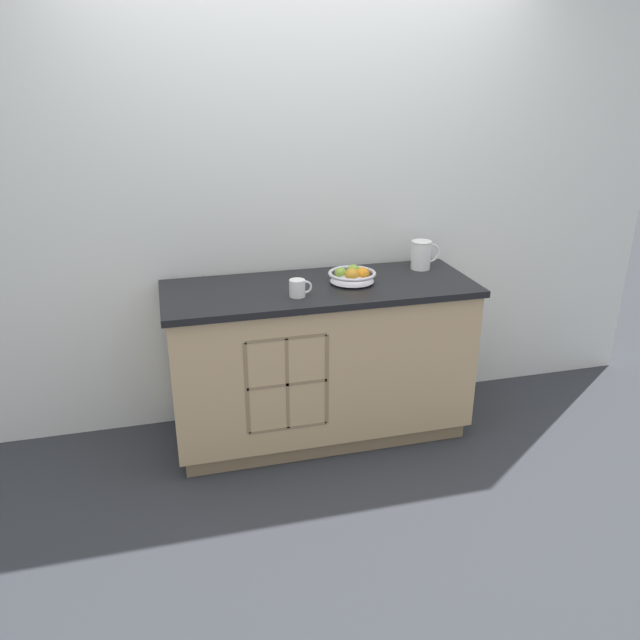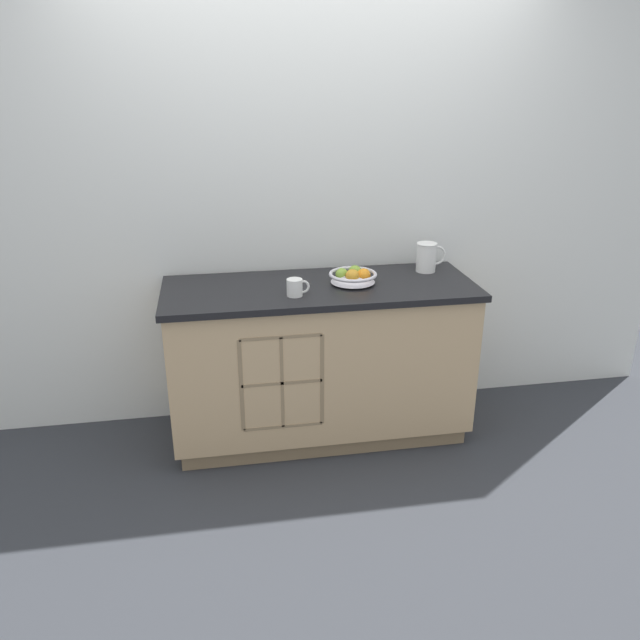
# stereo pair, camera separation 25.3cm
# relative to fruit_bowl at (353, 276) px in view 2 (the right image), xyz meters

# --- Properties ---
(ground_plane) EXTENTS (14.00, 14.00, 0.00)m
(ground_plane) POSITION_rel_fruit_bowl_xyz_m (-0.18, -0.01, -0.93)
(ground_plane) COLOR #2D3035
(back_wall) EXTENTS (4.40, 0.06, 2.55)m
(back_wall) POSITION_rel_fruit_bowl_xyz_m (-0.18, 0.35, 0.35)
(back_wall) COLOR silver
(back_wall) RESTS_ON ground_plane
(kitchen_island) EXTENTS (1.64, 0.62, 0.89)m
(kitchen_island) POSITION_rel_fruit_bowl_xyz_m (-0.18, -0.01, -0.48)
(kitchen_island) COLOR #8B7354
(kitchen_island) RESTS_ON ground_plane
(fruit_bowl) EXTENTS (0.25, 0.25, 0.08)m
(fruit_bowl) POSITION_rel_fruit_bowl_xyz_m (0.00, 0.00, 0.00)
(fruit_bowl) COLOR silver
(fruit_bowl) RESTS_ON kitchen_island
(white_pitcher) EXTENTS (0.17, 0.11, 0.16)m
(white_pitcher) POSITION_rel_fruit_bowl_xyz_m (0.45, 0.14, 0.05)
(white_pitcher) COLOR white
(white_pitcher) RESTS_ON kitchen_island
(ceramic_mug) EXTENTS (0.12, 0.08, 0.09)m
(ceramic_mug) POSITION_rel_fruit_bowl_xyz_m (-0.33, -0.15, 0.00)
(ceramic_mug) COLOR white
(ceramic_mug) RESTS_ON kitchen_island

